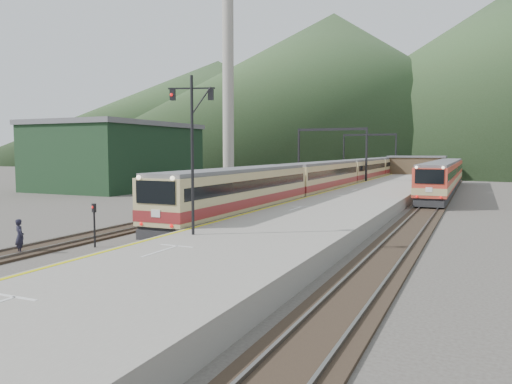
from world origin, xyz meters
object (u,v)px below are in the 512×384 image
at_px(second_train, 444,176).
at_px(signal_mast, 192,139).
at_px(worker, 20,236).
at_px(main_train, 346,174).

relative_size(second_train, signal_mast, 5.14).
height_order(signal_mast, worker, signal_mast).
xyz_separation_m(second_train, signal_mast, (-8.57, -42.65, 3.58)).
height_order(second_train, signal_mast, signal_mast).
bearing_deg(second_train, worker, -109.72).
distance_m(second_train, signal_mast, 43.65).
relative_size(main_train, signal_mast, 10.80).
relative_size(main_train, second_train, 2.10).
relative_size(signal_mast, worker, 4.40).
relative_size(main_train, worker, 47.53).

